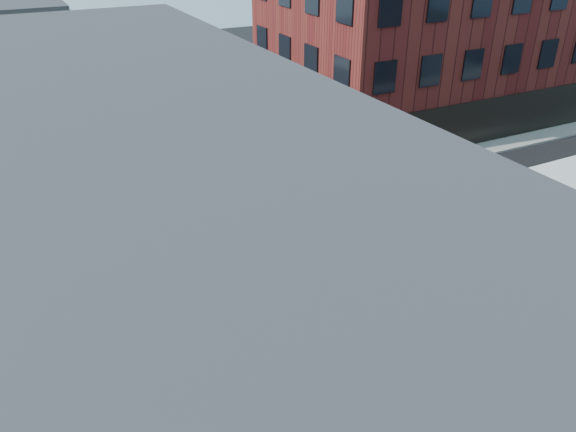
# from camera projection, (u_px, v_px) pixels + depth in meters

# --- Properties ---
(ground) EXTENTS (120.00, 120.00, 0.00)m
(ground) POSITION_uv_depth(u_px,v_px,m) (306.00, 262.00, 27.28)
(ground) COLOR black
(ground) RESTS_ON ground
(sidewalk_ne) EXTENTS (30.00, 30.00, 0.15)m
(sidewalk_ne) POSITION_uv_depth(u_px,v_px,m) (396.00, 94.00, 52.08)
(sidewalk_ne) COLOR gray
(sidewalk_ne) RESTS_ON ground
(building_ne) EXTENTS (25.00, 16.00, 12.00)m
(building_ne) POSITION_uv_depth(u_px,v_px,m) (435.00, 38.00, 45.14)
(building_ne) COLOR #471211
(building_ne) RESTS_ON ground
(tree_near) EXTENTS (2.69, 2.69, 4.49)m
(tree_near) POSITION_uv_depth(u_px,v_px,m) (335.00, 117.00, 36.61)
(tree_near) COLOR black
(tree_near) RESTS_ON ground
(tree_far) EXTENTS (2.43, 2.43, 4.07)m
(tree_far) POSITION_uv_depth(u_px,v_px,m) (293.00, 98.00, 41.44)
(tree_far) COLOR black
(tree_far) RESTS_ON ground
(signal_pole) EXTENTS (1.29, 1.24, 4.60)m
(signal_pole) POSITION_uv_depth(u_px,v_px,m) (224.00, 341.00, 18.01)
(signal_pole) COLOR black
(signal_pole) RESTS_ON ground
(box_truck) EXTENTS (9.13, 2.92, 4.10)m
(box_truck) POSITION_uv_depth(u_px,v_px,m) (573.00, 206.00, 27.78)
(box_truck) COLOR silver
(box_truck) RESTS_ON ground
(traffic_cone) EXTENTS (0.50, 0.50, 0.78)m
(traffic_cone) POSITION_uv_depth(u_px,v_px,m) (229.00, 344.00, 21.52)
(traffic_cone) COLOR #E2500A
(traffic_cone) RESTS_ON ground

